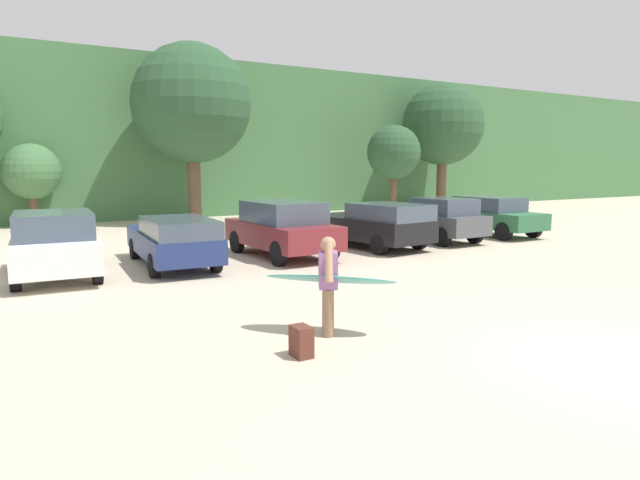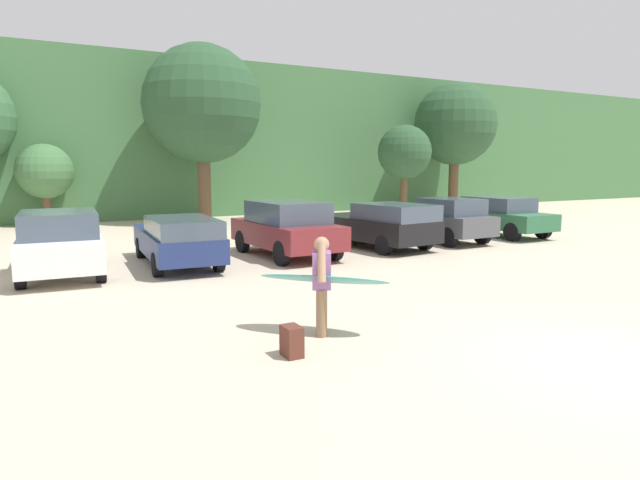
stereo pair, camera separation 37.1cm
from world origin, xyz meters
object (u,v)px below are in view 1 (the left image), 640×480
(parked_car_black, at_px, (374,224))
(surfboard_teal, at_px, (330,279))
(parked_car_forest_green, at_px, (490,215))
(person_adult, at_px, (328,280))
(parked_car_dark_gray, at_px, (435,219))
(parked_car_maroon, at_px, (282,227))
(parked_car_white, at_px, (55,243))
(backpack_dropped, at_px, (301,341))
(parked_car_navy, at_px, (174,239))

(parked_car_black, height_order, surfboard_teal, parked_car_black)
(parked_car_forest_green, xyz_separation_m, person_adult, (-12.19, -7.75, 0.09))
(parked_car_dark_gray, relative_size, parked_car_forest_green, 1.01)
(parked_car_maroon, bearing_deg, parked_car_dark_gray, -89.49)
(parked_car_forest_green, bearing_deg, parked_car_white, 91.69)
(parked_car_white, height_order, backpack_dropped, parked_car_white)
(parked_car_white, relative_size, parked_car_forest_green, 1.04)
(parked_car_maroon, distance_m, surfboard_teal, 7.76)
(parked_car_maroon, relative_size, parked_car_dark_gray, 1.02)
(parked_car_forest_green, height_order, surfboard_teal, parked_car_forest_green)
(parked_car_navy, height_order, parked_car_dark_gray, parked_car_dark_gray)
(parked_car_forest_green, distance_m, backpack_dropped, 15.60)
(parked_car_black, xyz_separation_m, parked_car_dark_gray, (2.89, 0.22, 0.02))
(parked_car_black, relative_size, surfboard_teal, 2.37)
(parked_car_black, distance_m, parked_car_dark_gray, 2.90)
(parked_car_maroon, distance_m, parked_car_black, 3.43)
(backpack_dropped, bearing_deg, parked_car_white, 107.29)
(parked_car_navy, distance_m, surfboard_teal, 7.26)
(parked_car_black, xyz_separation_m, parked_car_forest_green, (5.97, 0.41, 0.02))
(parked_car_black, xyz_separation_m, surfboard_teal, (-6.18, -7.31, 0.10))
(parked_car_black, distance_m, person_adult, 9.63)
(parked_car_maroon, distance_m, parked_car_dark_gray, 6.33)
(parked_car_navy, xyz_separation_m, parked_car_maroon, (3.28, 0.03, 0.14))
(person_adult, height_order, backpack_dropped, person_adult)
(backpack_dropped, bearing_deg, parked_car_dark_gray, 39.64)
(person_adult, distance_m, surfboard_teal, 0.06)
(parked_car_black, xyz_separation_m, person_adult, (-6.23, -7.34, 0.11))
(parked_car_dark_gray, relative_size, person_adult, 2.63)
(parked_car_white, xyz_separation_m, parked_car_forest_green, (15.59, 0.41, -0.02))
(parked_car_dark_gray, distance_m, parked_car_forest_green, 3.08)
(parked_car_dark_gray, bearing_deg, surfboard_teal, 128.65)
(parked_car_white, bearing_deg, surfboard_teal, -151.35)
(parked_car_dark_gray, relative_size, backpack_dropped, 9.36)
(parked_car_navy, xyz_separation_m, person_adult, (0.49, -7.26, 0.16))
(parked_car_white, bearing_deg, parked_car_navy, -88.01)
(parked_car_maroon, xyz_separation_m, backpack_dropped, (-3.68, -8.02, -0.66))
(person_adult, bearing_deg, parked_car_dark_gray, -112.13)
(parked_car_white, height_order, person_adult, parked_car_white)
(parked_car_navy, bearing_deg, parked_car_white, 91.88)
(parked_car_white, relative_size, parked_car_black, 0.92)
(parked_car_black, bearing_deg, person_adult, 133.24)
(parked_car_maroon, height_order, person_adult, parked_car_maroon)
(surfboard_teal, bearing_deg, parked_car_dark_gray, -96.28)
(parked_car_dark_gray, bearing_deg, parked_car_maroon, 91.38)
(parked_car_maroon, xyz_separation_m, person_adult, (-2.80, -7.29, 0.02))
(parked_car_black, height_order, parked_car_dark_gray, parked_car_dark_gray)
(surfboard_teal, relative_size, backpack_dropped, 4.38)
(parked_car_forest_green, xyz_separation_m, backpack_dropped, (-13.08, -8.48, -0.59))
(parked_car_forest_green, xyz_separation_m, surfboard_teal, (-12.14, -7.72, 0.08))
(parked_car_forest_green, distance_m, person_adult, 14.45)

